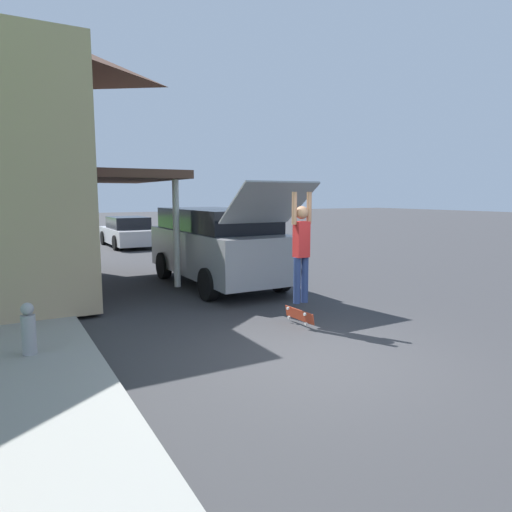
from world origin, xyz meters
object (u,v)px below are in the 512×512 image
object	(u,v)px
suv_parked	(217,244)
skateboarder	(301,246)
skateboard	(299,315)
car_down_street	(128,232)
fire_hydrant	(29,330)

from	to	relation	value
suv_parked	skateboarder	world-z (taller)	suv_parked
skateboarder	skateboard	bearing A→B (deg)	81.11
car_down_street	skateboard	world-z (taller)	car_down_street
skateboard	car_down_street	bearing A→B (deg)	87.83
car_down_street	fire_hydrant	size ratio (longest dim) A/B	5.74
skateboarder	skateboard	xyz separation A→B (m)	(0.01, 0.06, -1.29)
car_down_street	skateboard	bearing A→B (deg)	-92.17
skateboarder	skateboard	size ratio (longest dim) A/B	2.40
suv_parked	fire_hydrant	size ratio (longest dim) A/B	7.67
skateboarder	suv_parked	bearing A→B (deg)	85.51
suv_parked	skateboarder	size ratio (longest dim) A/B	2.92
skateboard	fire_hydrant	xyz separation A→B (m)	(-4.43, 0.45, 0.27)
car_down_street	fire_hydrant	world-z (taller)	car_down_street
suv_parked	skateboard	xyz separation A→B (m)	(-0.33, -4.31, -0.91)
skateboard	fire_hydrant	world-z (taller)	fire_hydrant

